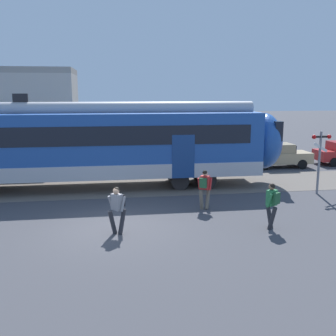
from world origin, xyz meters
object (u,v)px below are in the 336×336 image
pedestrian_grey (117,206)px  parked_car_tan (278,155)px  pedestrian_red (204,186)px  pedestrian_green (272,202)px  crossing_signal (320,152)px

pedestrian_grey → parked_car_tan: size_ratio=0.42×
pedestrian_red → pedestrian_green: (1.82, -2.63, 0.00)m
pedestrian_red → parked_car_tan: bearing=50.5°
pedestrian_green → crossing_signal: size_ratio=0.56×
pedestrian_red → pedestrian_green: size_ratio=1.00×
pedestrian_grey → pedestrian_red: 4.31m
pedestrian_green → crossing_signal: crossing_signal is taller
crossing_signal → pedestrian_red: bearing=-164.1°
pedestrian_grey → pedestrian_green: size_ratio=1.00×
pedestrian_red → parked_car_tan: 10.81m
parked_car_tan → pedestrian_green: bearing=-114.8°
pedestrian_grey → parked_car_tan: 14.98m
pedestrian_green → pedestrian_red: bearing=124.6°
pedestrian_grey → parked_car_tan: (10.49, 10.69, -0.21)m
pedestrian_grey → crossing_signal: size_ratio=0.56×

